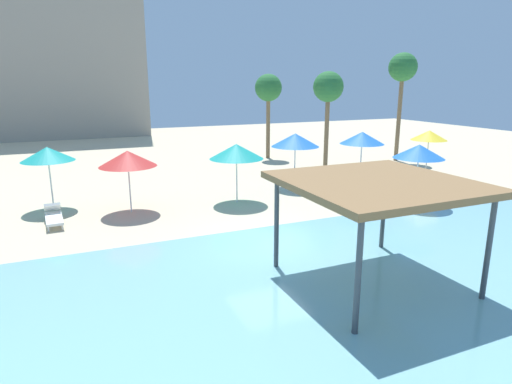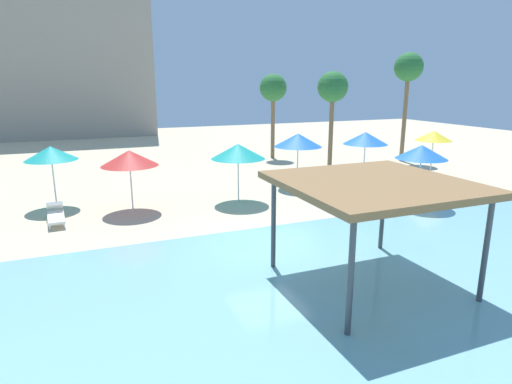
{
  "view_description": "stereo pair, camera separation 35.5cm",
  "coord_description": "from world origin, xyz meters",
  "views": [
    {
      "loc": [
        -6.08,
        -12.75,
        5.37
      ],
      "look_at": [
        0.38,
        2.0,
        1.3
      ],
      "focal_mm": 30.58,
      "sensor_mm": 36.0,
      "label": 1
    },
    {
      "loc": [
        -5.75,
        -12.89,
        5.37
      ],
      "look_at": [
        0.38,
        2.0,
        1.3
      ],
      "focal_mm": 30.58,
      "sensor_mm": 36.0,
      "label": 2
    }
  ],
  "objects": [
    {
      "name": "hotel_block_0",
      "position": [
        -9.67,
        37.99,
        10.04
      ],
      "size": [
        23.41,
        10.77,
        20.07
      ],
      "primitive_type": "cube",
      "color": "#9E9384",
      "rests_on": "ground"
    },
    {
      "name": "lounge_chair_1",
      "position": [
        -6.8,
        5.22,
        0.33
      ],
      "size": [
        0.71,
        1.93,
        0.74
      ],
      "rotation": [
        0.0,
        0.0,
        -1.51
      ],
      "color": "white",
      "rests_on": "ground"
    },
    {
      "name": "beach_umbrella_teal_4",
      "position": [
        -6.85,
        7.5,
        2.42
      ],
      "size": [
        2.18,
        2.18,
        2.72
      ],
      "color": "silver",
      "rests_on": "ground"
    },
    {
      "name": "lounge_chair_2",
      "position": [
        9.43,
        2.68,
        0.33
      ],
      "size": [
        0.88,
        1.96,
        0.74
      ],
      "rotation": [
        0.0,
        0.0,
        -1.72
      ],
      "color": "white",
      "rests_on": "ground"
    },
    {
      "name": "lounge_chair_0",
      "position": [
        5.24,
        4.82,
        0.33
      ],
      "size": [
        1.36,
        1.97,
        0.74
      ],
      "rotation": [
        0.0,
        0.0,
        -1.12
      ],
      "color": "white",
      "rests_on": "ground"
    },
    {
      "name": "shade_pavilion",
      "position": [
        1.26,
        -3.88,
        2.73
      ],
      "size": [
        4.6,
        4.6,
        2.9
      ],
      "color": "#42474C",
      "rests_on": "ground"
    },
    {
      "name": "palm_tree_1",
      "position": [
        15.12,
        11.09,
        6.13
      ],
      "size": [
        1.9,
        1.9,
        7.29
      ],
      "color": "brown",
      "rests_on": "ground"
    },
    {
      "name": "beach_umbrella_blue_7",
      "position": [
        7.98,
        1.64,
        2.43
      ],
      "size": [
        2.19,
        2.19,
        2.74
      ],
      "color": "silver",
      "rests_on": "ground"
    },
    {
      "name": "beach_umbrella_blue_0",
      "position": [
        8.14,
        5.88,
        2.53
      ],
      "size": [
        2.3,
        2.3,
        2.85
      ],
      "color": "silver",
      "rests_on": "ground"
    },
    {
      "name": "beach_umbrella_teal_3",
      "position": [
        0.86,
        5.29,
        2.36
      ],
      "size": [
        2.43,
        2.43,
        2.7
      ],
      "color": "silver",
      "rests_on": "ground"
    },
    {
      "name": "beach_umbrella_red_6",
      "position": [
        -3.81,
        5.65,
        2.3
      ],
      "size": [
        2.37,
        2.37,
        2.63
      ],
      "color": "silver",
      "rests_on": "ground"
    },
    {
      "name": "lagoon_water",
      "position": [
        0.0,
        -5.25,
        0.02
      ],
      "size": [
        44.0,
        13.5,
        0.04
      ],
      "primitive_type": "cube",
      "color": "#7AB7C1",
      "rests_on": "ground"
    },
    {
      "name": "beach_umbrella_yellow_1",
      "position": [
        12.23,
        5.36,
        2.53
      ],
      "size": [
        1.94,
        1.94,
        2.8
      ],
      "color": "silver",
      "rests_on": "ground"
    },
    {
      "name": "beach_umbrella_blue_2",
      "position": [
        4.73,
        6.91,
        2.48
      ],
      "size": [
        2.47,
        2.47,
        2.82
      ],
      "color": "silver",
      "rests_on": "ground"
    },
    {
      "name": "palm_tree_2",
      "position": [
        9.28,
        11.06,
        4.95
      ],
      "size": [
        1.9,
        1.9,
        6.04
      ],
      "color": "brown",
      "rests_on": "ground"
    },
    {
      "name": "palm_tree_0",
      "position": [
        7.3,
        15.66,
        4.85
      ],
      "size": [
        1.9,
        1.9,
        5.93
      ],
      "color": "brown",
      "rests_on": "ground"
    },
    {
      "name": "ground_plane",
      "position": [
        0.0,
        0.0,
        0.0
      ],
      "size": [
        80.0,
        80.0,
        0.0
      ],
      "primitive_type": "plane",
      "color": "beige"
    }
  ]
}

